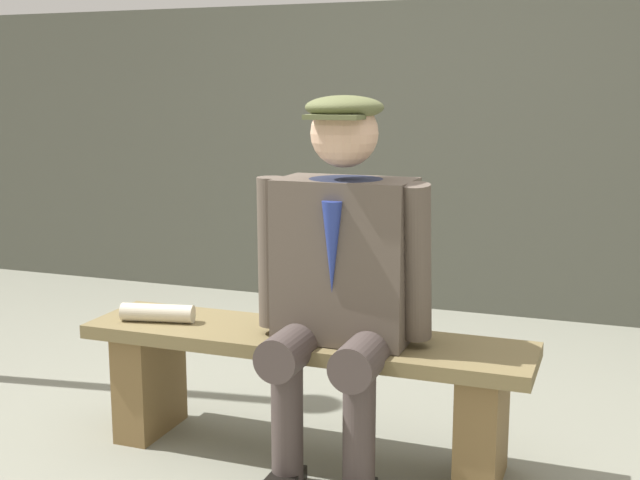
# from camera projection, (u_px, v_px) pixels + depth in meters

# --- Properties ---
(ground_plane) EXTENTS (30.00, 30.00, 0.00)m
(ground_plane) POSITION_uv_depth(u_px,v_px,m) (304.00, 455.00, 3.08)
(ground_plane) COLOR gray
(bench) EXTENTS (1.66, 0.39, 0.47)m
(bench) POSITION_uv_depth(u_px,v_px,m) (304.00, 374.00, 3.02)
(bench) COLOR olive
(bench) RESTS_ON ground
(seated_man) EXTENTS (0.63, 0.55, 1.33)m
(seated_man) POSITION_uv_depth(u_px,v_px,m) (341.00, 269.00, 2.85)
(seated_man) COLOR brown
(seated_man) RESTS_ON ground
(rolled_magazine) EXTENTS (0.29, 0.12, 0.07)m
(rolled_magazine) POSITION_uv_depth(u_px,v_px,m) (158.00, 313.00, 3.14)
(rolled_magazine) COLOR beige
(rolled_magazine) RESTS_ON bench
(stadium_wall) EXTENTS (12.00, 0.24, 1.86)m
(stadium_wall) POSITION_uv_depth(u_px,v_px,m) (441.00, 157.00, 5.06)
(stadium_wall) COLOR #4E5045
(stadium_wall) RESTS_ON ground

